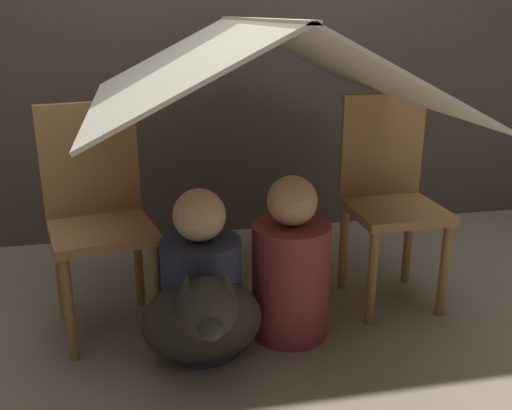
{
  "coord_description": "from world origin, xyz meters",
  "views": [
    {
      "loc": [
        -0.41,
        -1.79,
        1.16
      ],
      "look_at": [
        0.0,
        0.23,
        0.47
      ],
      "focal_mm": 40.0,
      "sensor_mm": 36.0,
      "label": 1
    }
  ],
  "objects_px": {
    "person_front": "(202,283)",
    "person_second": "(291,269)",
    "chair_right": "(389,192)",
    "chair_left": "(98,211)",
    "dog": "(203,318)"
  },
  "relations": [
    {
      "from": "chair_left",
      "to": "person_front",
      "type": "relative_size",
      "value": 1.41
    },
    {
      "from": "person_second",
      "to": "chair_left",
      "type": "bearing_deg",
      "value": 162.07
    },
    {
      "from": "chair_left",
      "to": "chair_right",
      "type": "height_order",
      "value": "same"
    },
    {
      "from": "chair_left",
      "to": "chair_right",
      "type": "xyz_separation_m",
      "value": [
        1.16,
        0.0,
        0.0
      ]
    },
    {
      "from": "person_second",
      "to": "dog",
      "type": "relative_size",
      "value": 1.48
    },
    {
      "from": "chair_left",
      "to": "person_second",
      "type": "xyz_separation_m",
      "value": [
        0.69,
        -0.22,
        -0.2
      ]
    },
    {
      "from": "person_front",
      "to": "chair_right",
      "type": "bearing_deg",
      "value": 17.83
    },
    {
      "from": "chair_right",
      "to": "person_second",
      "type": "xyz_separation_m",
      "value": [
        -0.47,
        -0.22,
        -0.2
      ]
    },
    {
      "from": "dog",
      "to": "chair_left",
      "type": "bearing_deg",
      "value": 130.79
    },
    {
      "from": "chair_left",
      "to": "person_front",
      "type": "bearing_deg",
      "value": -48.09
    },
    {
      "from": "person_second",
      "to": "dog",
      "type": "xyz_separation_m",
      "value": [
        -0.35,
        -0.17,
        -0.07
      ]
    },
    {
      "from": "chair_right",
      "to": "person_front",
      "type": "xyz_separation_m",
      "value": [
        -0.81,
        -0.26,
        -0.21
      ]
    },
    {
      "from": "chair_right",
      "to": "chair_left",
      "type": "bearing_deg",
      "value": 178.92
    },
    {
      "from": "person_front",
      "to": "person_second",
      "type": "distance_m",
      "value": 0.34
    },
    {
      "from": "chair_left",
      "to": "dog",
      "type": "distance_m",
      "value": 0.59
    }
  ]
}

